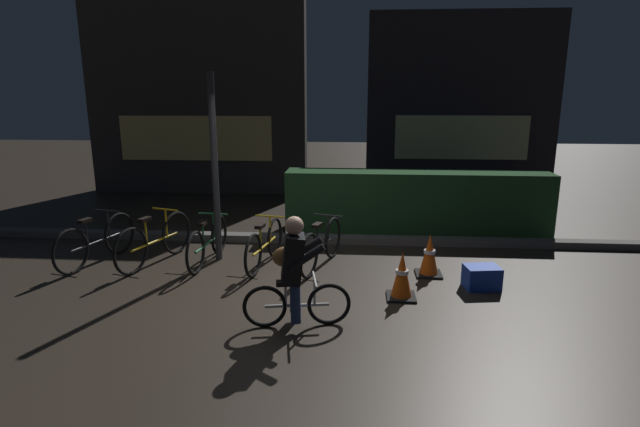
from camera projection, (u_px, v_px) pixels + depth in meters
name	position (u px, v px, depth m)	size (l,w,h in m)	color
ground_plane	(301.00, 292.00, 6.43)	(40.00, 40.00, 0.00)	#2D261E
sidewalk_curb	(315.00, 239.00, 8.54)	(12.00, 0.24, 0.12)	#56544F
hedge_row	(416.00, 201.00, 9.17)	(4.80, 0.70, 1.11)	#214723
storefront_left	(197.00, 96.00, 12.39)	(5.48, 0.54, 4.85)	#383330
storefront_right	(461.00, 104.00, 12.63)	(4.76, 0.54, 4.46)	#262328
street_post	(215.00, 169.00, 7.36)	(0.10, 0.10, 2.80)	#2D2D33
parked_bike_leftmost	(96.00, 241.00, 7.42)	(0.52, 1.62, 0.76)	black
parked_bike_left_mid	(155.00, 241.00, 7.42)	(0.58, 1.64, 0.78)	black
parked_bike_center_left	(208.00, 242.00, 7.43)	(0.46, 1.56, 0.72)	black
parked_bike_center_right	(265.00, 245.00, 7.31)	(0.46, 1.53, 0.71)	black
parked_bike_right_mid	(321.00, 245.00, 7.26)	(0.56, 1.54, 0.74)	black
traffic_cone_near	(402.00, 276.00, 6.17)	(0.36, 0.36, 0.60)	black
traffic_cone_far	(429.00, 255.00, 6.95)	(0.36, 0.36, 0.60)	black
blue_crate	(482.00, 277.00, 6.51)	(0.44, 0.32, 0.30)	#193DB7
cyclist	(294.00, 271.00, 5.36)	(1.18, 0.50, 1.25)	black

